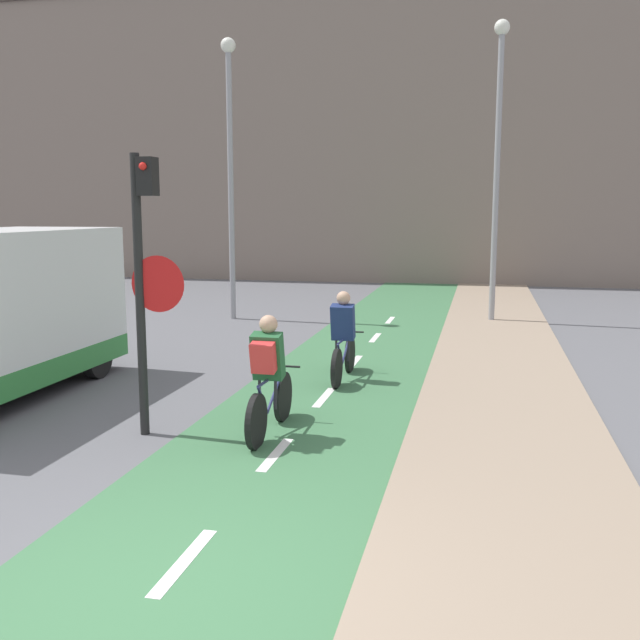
% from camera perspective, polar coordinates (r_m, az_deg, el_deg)
% --- Properties ---
extents(ground_plane, '(120.00, 120.00, 0.00)m').
position_cam_1_polar(ground_plane, '(5.53, -13.02, -20.84)').
color(ground_plane, '#5B5B60').
extents(bike_lane, '(2.68, 60.00, 0.02)m').
position_cam_1_polar(bike_lane, '(5.53, -13.00, -20.72)').
color(bike_lane, '#3D7047').
rests_on(bike_lane, ground_plane).
extents(building_row_background, '(60.00, 5.20, 11.40)m').
position_cam_1_polar(building_row_background, '(29.11, 8.80, 14.63)').
color(building_row_background, slate).
rests_on(building_row_background, ground_plane).
extents(traffic_light_pole, '(0.67, 0.25, 3.36)m').
position_cam_1_polar(traffic_light_pole, '(8.66, -13.83, 4.31)').
color(traffic_light_pole, black).
rests_on(traffic_light_pole, ground_plane).
extents(street_lamp_far, '(0.36, 0.36, 6.76)m').
position_cam_1_polar(street_lamp_far, '(17.92, -7.20, 13.30)').
color(street_lamp_far, gray).
rests_on(street_lamp_far, ground_plane).
extents(street_lamp_sidewalk, '(0.36, 0.36, 7.06)m').
position_cam_1_polar(street_lamp_sidewalk, '(17.85, 14.04, 13.64)').
color(street_lamp_sidewalk, gray).
rests_on(street_lamp_sidewalk, ground_plane).
extents(cyclist_near, '(0.46, 1.77, 1.48)m').
position_cam_1_polar(cyclist_near, '(8.60, -4.13, -4.71)').
color(cyclist_near, black).
rests_on(cyclist_near, ground_plane).
extents(cyclist_far, '(0.46, 1.73, 1.45)m').
position_cam_1_polar(cyclist_far, '(11.36, 1.88, -1.62)').
color(cyclist_far, black).
rests_on(cyclist_far, ground_plane).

